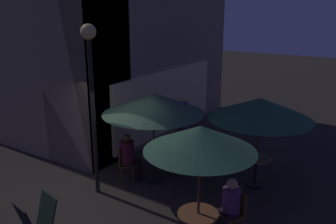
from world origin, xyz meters
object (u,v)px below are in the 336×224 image
object	(u,v)px
patio_umbrella_0	(260,109)
cafe_chair_3	(178,151)
cafe_chair_1	(235,209)
patio_umbrella_1	(200,139)
patio_umbrella_2	(153,104)
patron_standing_2	(182,126)
street_lamp_near_corner	(91,75)
patron_seated_0	(229,205)
cafe_table_0	(256,165)
cafe_table_2	(154,163)
patron_seated_1	(129,155)
cafe_table_1	(198,222)
cafe_chair_2	(124,161)
menu_sandwich_board	(37,221)

from	to	relation	value
patio_umbrella_0	cafe_chair_3	xyz separation A→B (m)	(-0.27, 2.08, -1.45)
cafe_chair_1	cafe_chair_3	distance (m)	3.06
patio_umbrella_1	patio_umbrella_2	size ratio (longest dim) A/B	0.95
cafe_chair_1	patron_standing_2	size ratio (longest dim) A/B	0.51
street_lamp_near_corner	patron_seated_0	world-z (taller)	street_lamp_near_corner
cafe_table_0	patio_umbrella_2	world-z (taller)	patio_umbrella_2
patio_umbrella_1	cafe_chair_1	xyz separation A→B (m)	(0.73, -0.41, -1.59)
cafe_table_2	patio_umbrella_2	xyz separation A→B (m)	(0.00, 0.00, 1.56)
street_lamp_near_corner	patron_seated_1	distance (m)	2.33
cafe_table_2	patio_umbrella_1	distance (m)	3.25
cafe_table_1	cafe_table_2	distance (m)	2.80
patio_umbrella_1	patron_seated_0	distance (m)	1.61
patron_seated_0	patron_standing_2	distance (m)	4.17
patron_seated_0	patron_seated_1	size ratio (longest dim) A/B	0.96
patio_umbrella_0	patron_seated_0	xyz separation A→B (m)	(-2.28, -0.26, -1.32)
patio_umbrella_2	patron_seated_0	world-z (taller)	patio_umbrella_2
patio_umbrella_2	cafe_chair_2	world-z (taller)	patio_umbrella_2
patio_umbrella_2	cafe_chair_1	xyz separation A→B (m)	(-1.01, -2.60, -1.51)
patio_umbrella_0	cafe_chair_1	xyz separation A→B (m)	(-2.15, -0.33, -1.46)
street_lamp_near_corner	cafe_table_1	xyz separation A→B (m)	(-0.55, -3.03, -2.34)
patron_seated_0	cafe_chair_3	bearing A→B (deg)	-101.58
patron_seated_1	patron_standing_2	xyz separation A→B (m)	(2.24, -0.23, 0.19)
patio_umbrella_2	patron_seated_1	size ratio (longest dim) A/B	1.96
cafe_table_0	cafe_table_1	distance (m)	2.89
patio_umbrella_1	cafe_chair_3	bearing A→B (deg)	37.51
patron_standing_2	cafe_table_2	bearing A→B (deg)	-148.84
menu_sandwich_board	patio_umbrella_1	size ratio (longest dim) A/B	0.36
street_lamp_near_corner	cafe_table_2	size ratio (longest dim) A/B	5.37
patio_umbrella_1	patio_umbrella_2	bearing A→B (deg)	51.40
cafe_table_1	patron_seated_1	xyz separation A→B (m)	(1.41, 2.73, 0.19)
menu_sandwich_board	patio_umbrella_2	world-z (taller)	patio_umbrella_2
menu_sandwich_board	patio_umbrella_2	distance (m)	3.63
street_lamp_near_corner	patio_umbrella_2	xyz separation A→B (m)	(1.20, -0.84, -0.81)
menu_sandwich_board	patron_standing_2	distance (m)	5.15
cafe_table_0	cafe_table_1	xyz separation A→B (m)	(-2.89, 0.08, -0.03)
menu_sandwich_board	patron_standing_2	xyz separation A→B (m)	(5.13, -0.13, 0.46)
cafe_chair_1	cafe_chair_2	distance (m)	3.31
cafe_table_1	cafe_chair_3	xyz separation A→B (m)	(2.61, 2.00, 0.03)
cafe_table_1	patron_standing_2	distance (m)	4.44
cafe_table_0	cafe_chair_1	distance (m)	2.18
patio_umbrella_2	menu_sandwich_board	bearing A→B (deg)	172.24
cafe_chair_1	cafe_table_2	bearing A→B (deg)	-82.29
cafe_table_2	patron_seated_1	bearing A→B (deg)	121.93
patio_umbrella_0	cafe_chair_1	world-z (taller)	patio_umbrella_0
street_lamp_near_corner	menu_sandwich_board	bearing A→B (deg)	-168.92
menu_sandwich_board	cafe_chair_1	world-z (taller)	cafe_chair_1
patron_seated_0	patron_seated_1	xyz separation A→B (m)	(0.81, 3.06, 0.03)
cafe_chair_2	patron_standing_2	xyz separation A→B (m)	(2.31, -0.34, 0.35)
cafe_table_2	patron_standing_2	size ratio (longest dim) A/B	0.41
street_lamp_near_corner	cafe_table_0	world-z (taller)	street_lamp_near_corner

